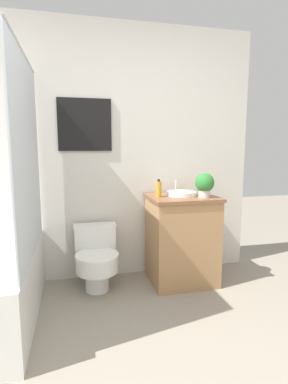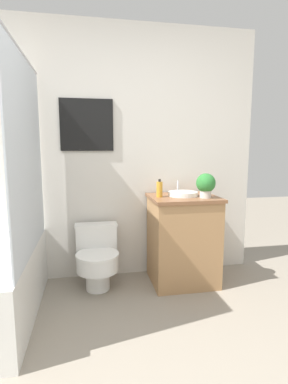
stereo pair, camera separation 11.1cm
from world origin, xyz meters
name	(u,v)px [view 1 (the left image)]	position (x,y,z in m)	size (l,w,h in m)	color
wall_back	(93,154)	(0.00, 1.90, 1.25)	(3.27, 0.07, 2.50)	silver
toilet	(96,257)	(-0.01, 1.62, 0.30)	(0.41, 0.51, 0.58)	white
vanity	(181,239)	(0.81, 1.59, 0.43)	(0.64, 0.56, 0.85)	#AD7F51
sink	(181,193)	(0.81, 1.61, 0.88)	(0.29, 0.32, 0.13)	white
soap_bottle	(159,189)	(0.57, 1.58, 0.93)	(0.06, 0.06, 0.17)	gold
potted_plant	(205,184)	(0.98, 1.46, 0.98)	(0.18, 0.18, 0.23)	beige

